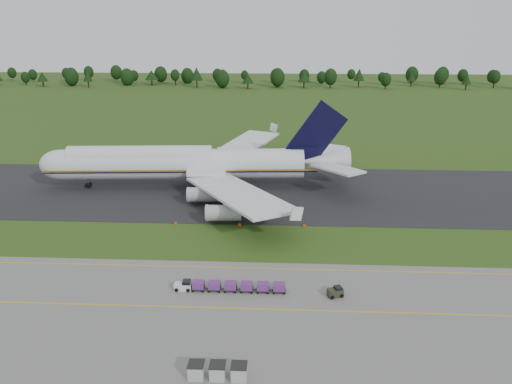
# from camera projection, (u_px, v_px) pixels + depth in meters

# --- Properties ---
(ground) EXTENTS (600.00, 600.00, 0.00)m
(ground) POSITION_uv_depth(u_px,v_px,m) (223.00, 242.00, 90.39)
(ground) COLOR #2A4514
(ground) RESTS_ON ground
(apron) EXTENTS (300.00, 52.00, 0.06)m
(apron) POSITION_uv_depth(u_px,v_px,m) (190.00, 364.00, 58.29)
(apron) COLOR slate
(apron) RESTS_ON ground
(taxiway) EXTENTS (300.00, 40.00, 0.08)m
(taxiway) POSITION_uv_depth(u_px,v_px,m) (236.00, 191.00, 116.80)
(taxiway) COLOR black
(taxiway) RESTS_ON ground
(apron_markings) EXTENTS (300.00, 30.20, 0.01)m
(apron_markings) POSITION_uv_depth(u_px,v_px,m) (199.00, 328.00, 64.91)
(apron_markings) COLOR gold
(apron_markings) RESTS_ON apron
(tree_line) EXTENTS (526.54, 22.47, 11.83)m
(tree_line) POSITION_uv_depth(u_px,v_px,m) (257.00, 77.00, 295.66)
(tree_line) COLOR black
(tree_line) RESTS_ON ground
(aircraft) EXTENTS (74.06, 72.03, 20.79)m
(aircraft) POSITION_uv_depth(u_px,v_px,m) (188.00, 163.00, 118.12)
(aircraft) COLOR silver
(aircraft) RESTS_ON ground
(baggage_train) EXTENTS (16.49, 1.50, 1.44)m
(baggage_train) POSITION_uv_depth(u_px,v_px,m) (228.00, 286.00, 73.67)
(baggage_train) COLOR silver
(baggage_train) RESTS_ON apron
(utility_cart) EXTENTS (2.46, 1.96, 1.18)m
(utility_cart) POSITION_uv_depth(u_px,v_px,m) (335.00, 293.00, 72.27)
(utility_cart) COLOR #292B1E
(utility_cart) RESTS_ON apron
(uld_row) EXTENTS (6.63, 1.83, 1.80)m
(uld_row) POSITION_uv_depth(u_px,v_px,m) (218.00, 371.00, 55.68)
(uld_row) COLOR #ADADAD
(uld_row) RESTS_ON apron
(edge_markers) EXTENTS (25.75, 0.30, 0.60)m
(edge_markers) POSITION_uv_depth(u_px,v_px,m) (240.00, 225.00, 97.05)
(edge_markers) COLOR #DA5006
(edge_markers) RESTS_ON ground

